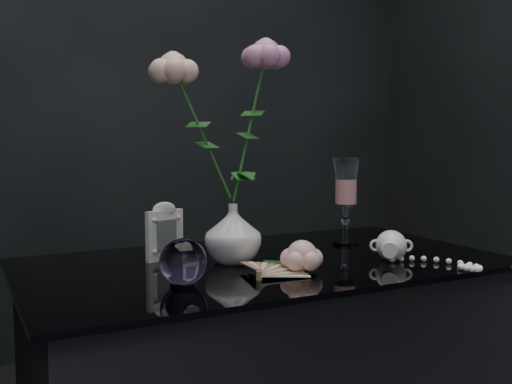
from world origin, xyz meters
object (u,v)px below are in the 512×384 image
wine_glass (346,201)px  loose_rose (302,256)px  vase (233,233)px  pearl_jar (391,244)px  paperweight (183,262)px  picture_frame (164,231)px

wine_glass → loose_rose: bearing=-140.7°
vase → loose_rose: (0.09, -0.15, -0.03)m
vase → pearl_jar: 0.35m
wine_glass → pearl_jar: bearing=-95.9°
paperweight → pearl_jar: bearing=0.2°
loose_rose → wine_glass: bearing=47.6°
vase → picture_frame: (-0.12, 0.10, 0.00)m
wine_glass → loose_rose: (-0.26, -0.21, -0.08)m
wine_glass → paperweight: size_ratio=2.48×
vase → picture_frame: size_ratio=0.99×
vase → wine_glass: (0.35, 0.07, 0.05)m
vase → picture_frame: 0.16m
vase → loose_rose: vase is taller
picture_frame → loose_rose: (0.21, -0.24, -0.03)m
loose_rose → pearl_jar: bearing=10.9°
wine_glass → paperweight: 0.55m
wine_glass → paperweight: (-0.51, -0.20, -0.07)m
wine_glass → picture_frame: bearing=176.3°
picture_frame → pearl_jar: size_ratio=0.53×
picture_frame → pearl_jar: (0.45, -0.23, -0.03)m
loose_rose → picture_frame: bearing=139.0°
picture_frame → paperweight: picture_frame is taller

